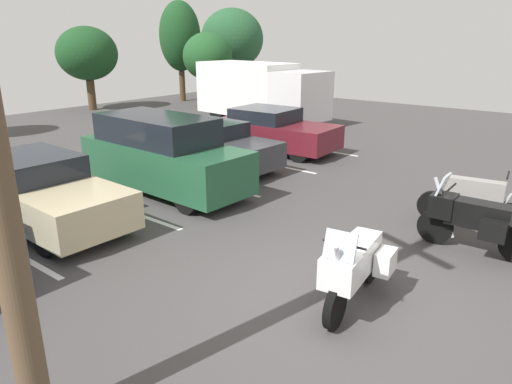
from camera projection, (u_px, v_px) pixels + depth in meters
name	position (u px, v px, depth m)	size (l,w,h in m)	color
ground	(335.00, 303.00, 7.24)	(44.00, 44.00, 0.10)	#423F3F
motorcycle_touring	(354.00, 265.00, 6.90)	(2.16, 0.98, 1.42)	black
motorcycle_second	(473.00, 199.00, 9.89)	(0.62, 2.19, 1.27)	black
motorcycle_third	(473.00, 218.00, 8.68)	(0.94, 2.14, 1.41)	black
parking_stripes	(58.00, 221.00, 10.30)	(19.01, 4.95, 0.01)	silver
car_champagne	(38.00, 190.00, 10.09)	(1.91, 4.88, 1.46)	#C1B289
car_green	(162.00, 154.00, 12.07)	(1.92, 4.93, 1.95)	#235638
car_charcoal	(212.00, 146.00, 14.23)	(2.09, 4.34, 1.41)	#38383D
car_maroon	(273.00, 130.00, 16.44)	(2.11, 4.51, 1.48)	maroon
box_truck	(260.00, 91.00, 21.60)	(2.84, 6.56, 2.70)	silver
tree_center_right	(232.00, 39.00, 31.18)	(4.13, 4.13, 5.62)	#4C3823
tree_rear	(87.00, 54.00, 24.98)	(3.19, 3.19, 4.37)	#4C3823
tree_right	(180.00, 37.00, 28.26)	(2.47, 2.47, 5.89)	#4C3823
tree_center_left	(208.00, 56.00, 26.39)	(2.78, 2.78, 4.09)	#4C3823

